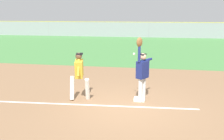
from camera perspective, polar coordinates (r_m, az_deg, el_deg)
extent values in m
plane|color=#936D4C|center=(8.46, 4.15, -8.38)|extent=(74.79, 74.79, 0.00)
cube|color=#4C8C47|center=(23.02, 7.79, 5.23)|extent=(52.91, 17.88, 0.01)
cube|color=white|center=(9.36, -19.60, -6.96)|extent=(11.98, 0.82, 0.01)
cube|color=white|center=(9.07, 6.22, -6.64)|extent=(0.39, 0.39, 0.08)
cylinder|color=silver|center=(8.97, 7.20, -4.30)|extent=(0.21, 0.21, 0.85)
cylinder|color=silver|center=(8.82, 6.47, -4.60)|extent=(0.21, 0.21, 0.85)
cube|color=navy|center=(8.71, 6.97, 0.11)|extent=(0.45, 0.51, 0.60)
sphere|color=#DBAD84|center=(8.62, 7.05, 3.06)|extent=(0.32, 0.32, 0.23)
cube|color=black|center=(8.62, 6.89, 3.57)|extent=(0.29, 0.29, 0.05)
cylinder|color=navy|center=(8.41, 6.23, 3.91)|extent=(0.12, 0.12, 0.62)
cylinder|color=navy|center=(8.82, 7.83, 2.24)|extent=(0.40, 0.57, 0.09)
ellipsoid|color=brown|center=(8.36, 6.29, 6.34)|extent=(0.27, 0.31, 0.32)
cylinder|color=white|center=(8.93, -5.64, -4.35)|extent=(0.23, 0.45, 0.85)
cylinder|color=white|center=(9.14, -9.08, -4.04)|extent=(0.23, 0.45, 0.85)
cube|color=gold|center=(8.84, -7.51, 0.29)|extent=(0.35, 0.56, 0.66)
sphere|color=brown|center=(8.76, -7.60, 3.20)|extent=(0.27, 0.27, 0.23)
cube|color=black|center=(8.74, -7.41, 3.68)|extent=(0.25, 0.24, 0.05)
cylinder|color=gold|center=(9.04, -7.38, 1.11)|extent=(0.16, 0.41, 0.58)
cylinder|color=gold|center=(8.61, -7.69, 0.51)|extent=(0.16, 0.41, 0.58)
sphere|color=white|center=(8.36, 5.02, 3.66)|extent=(0.07, 0.07, 0.07)
cube|color=#93999E|center=(31.82, 8.42, 9.01)|extent=(52.91, 0.06, 1.85)
cylinder|color=yellow|center=(31.77, 8.48, 10.73)|extent=(52.91, 0.06, 0.06)
cylinder|color=gray|center=(34.74, -14.24, 9.08)|extent=(0.08, 0.08, 1.85)
cylinder|color=gray|center=(31.82, 8.42, 9.01)|extent=(0.08, 0.08, 1.85)
cube|color=#B7B7BC|center=(36.54, -4.54, 9.06)|extent=(4.51, 2.17, 0.55)
cube|color=#2D333D|center=(36.51, -4.55, 9.81)|extent=(2.30, 1.88, 0.40)
cylinder|color=black|center=(37.06, -1.92, 8.72)|extent=(0.61, 0.26, 0.60)
cylinder|color=black|center=(35.24, -2.73, 8.49)|extent=(0.61, 0.26, 0.60)
cylinder|color=black|center=(37.92, -6.21, 8.75)|extent=(0.61, 0.26, 0.60)
cylinder|color=black|center=(36.14, -7.21, 8.52)|extent=(0.61, 0.26, 0.60)
cube|color=#1E6B33|center=(35.91, 5.23, 8.98)|extent=(4.48, 2.09, 0.55)
cube|color=#2D333D|center=(35.88, 5.24, 9.74)|extent=(2.28, 1.84, 0.40)
cylinder|color=black|center=(36.86, 7.55, 8.60)|extent=(0.61, 0.25, 0.60)
cylinder|color=black|center=(34.97, 7.56, 8.36)|extent=(0.61, 0.25, 0.60)
cylinder|color=black|center=(36.96, 3.00, 8.70)|extent=(0.61, 0.25, 0.60)
cylinder|color=black|center=(35.07, 2.77, 8.47)|extent=(0.61, 0.25, 0.60)
cube|color=black|center=(35.80, 15.23, 8.57)|extent=(4.53, 2.22, 0.55)
cube|color=#2D333D|center=(35.77, 15.27, 9.33)|extent=(2.32, 1.91, 0.40)
cylinder|color=black|center=(37.02, 17.19, 8.15)|extent=(0.61, 0.26, 0.60)
cylinder|color=black|center=(35.16, 17.81, 7.88)|extent=(0.61, 0.26, 0.60)
cylinder|color=black|center=(36.54, 12.69, 8.36)|extent=(0.61, 0.26, 0.60)
cylinder|color=black|center=(34.66, 13.08, 8.10)|extent=(0.61, 0.26, 0.60)
cylinder|color=black|center=(36.92, 21.86, 7.79)|extent=(0.61, 0.26, 0.60)
cylinder|color=black|center=(35.05, 22.26, 7.52)|extent=(0.61, 0.26, 0.60)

